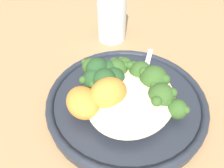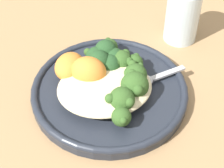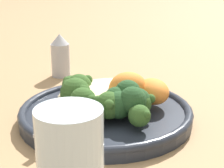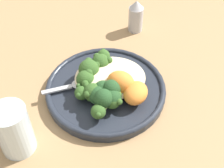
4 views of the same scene
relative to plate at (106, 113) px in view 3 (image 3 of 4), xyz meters
name	(u,v)px [view 3 (image 3 of 4)]	position (x,y,z in m)	size (l,w,h in m)	color
ground_plane	(118,121)	(-0.01, 0.02, -0.01)	(4.00, 4.00, 0.00)	#9E7A51
plate	(106,113)	(0.00, 0.00, 0.00)	(0.25, 0.25, 0.02)	#232833
quinoa_mound	(104,94)	(-0.01, -0.01, 0.02)	(0.14, 0.12, 0.02)	beige
broccoli_stalk_0	(82,88)	(-0.01, -0.06, 0.02)	(0.05, 0.10, 0.03)	#ADC675
broccoli_stalk_1	(84,88)	(0.00, -0.04, 0.03)	(0.07, 0.09, 0.04)	#ADC675
broccoli_stalk_2	(82,94)	(0.02, -0.02, 0.03)	(0.10, 0.07, 0.04)	#ADC675
broccoli_stalk_3	(90,100)	(0.03, 0.00, 0.03)	(0.12, 0.04, 0.04)	#ADC675
broccoli_stalk_4	(102,109)	(0.03, 0.02, 0.02)	(0.11, 0.05, 0.03)	#ADC675
broccoli_stalk_5	(111,104)	(0.02, 0.03, 0.03)	(0.08, 0.06, 0.04)	#ADC675
broccoli_stalk_6	(135,113)	(0.01, 0.06, 0.02)	(0.07, 0.10, 0.03)	#ADC675
broccoli_stalk_7	(139,102)	(-0.02, 0.05, 0.03)	(0.04, 0.08, 0.03)	#ADC675
sweet_potato_chunk_0	(129,88)	(-0.03, 0.02, 0.03)	(0.06, 0.04, 0.05)	orange
sweet_potato_chunk_1	(153,91)	(-0.06, 0.04, 0.03)	(0.06, 0.04, 0.04)	orange
kale_tuft	(127,100)	(0.00, 0.04, 0.03)	(0.06, 0.06, 0.04)	#234723
spoon	(73,114)	(0.06, 0.00, 0.01)	(0.10, 0.04, 0.01)	#B7B7BC
water_glass	(70,161)	(0.16, 0.12, 0.04)	(0.06, 0.06, 0.10)	silver
salt_shaker	(60,56)	(-0.09, -0.21, 0.03)	(0.04, 0.04, 0.08)	#B2B2B7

